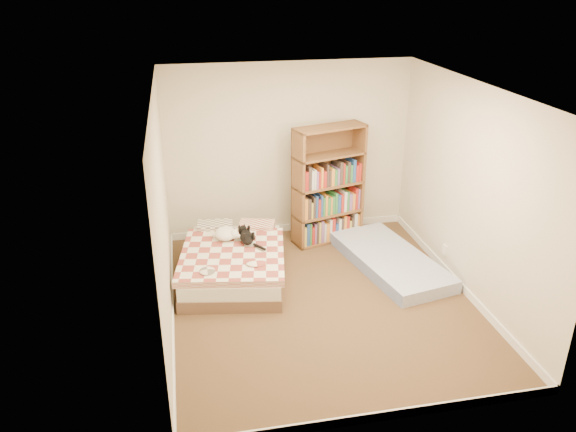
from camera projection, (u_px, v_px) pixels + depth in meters
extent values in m
cube|color=#48381F|center=(322.00, 300.00, 6.69)|extent=(3.50, 4.00, 0.01)
cube|color=white|center=(328.00, 90.00, 5.68)|extent=(3.50, 4.00, 0.01)
cube|color=beige|center=(289.00, 151.00, 7.98)|extent=(3.50, 0.01, 2.50)
cube|color=beige|center=(389.00, 299.00, 4.39)|extent=(3.50, 0.01, 2.50)
cube|color=beige|center=(163.00, 216.00, 5.87)|extent=(0.01, 4.00, 2.50)
cube|color=beige|center=(471.00, 192.00, 6.50)|extent=(0.01, 4.00, 2.50)
cube|color=white|center=(289.00, 227.00, 8.45)|extent=(3.50, 0.02, 0.10)
cube|color=white|center=(378.00, 416.00, 4.88)|extent=(3.50, 0.02, 0.10)
cube|color=white|center=(173.00, 312.00, 6.36)|extent=(0.02, 4.00, 0.10)
cube|color=white|center=(457.00, 282.00, 6.98)|extent=(0.02, 4.00, 0.10)
cube|color=white|center=(445.00, 250.00, 7.24)|extent=(0.03, 0.09, 0.13)
cube|color=brown|center=(234.00, 271.00, 7.17)|extent=(1.48, 1.90, 0.15)
cube|color=silver|center=(234.00, 260.00, 7.11)|extent=(1.45, 1.86, 0.17)
cube|color=#9F443B|center=(233.00, 251.00, 7.06)|extent=(1.48, 1.60, 0.09)
cube|color=#676057|center=(207.00, 229.00, 7.57)|extent=(0.52, 0.38, 0.13)
cube|color=#9F443B|center=(249.00, 226.00, 7.67)|extent=(0.52, 0.38, 0.13)
cube|color=brown|center=(295.00, 187.00, 7.77)|extent=(0.13, 0.34, 1.69)
cube|color=brown|center=(362.00, 183.00, 7.95)|extent=(0.13, 0.34, 1.69)
cube|color=brown|center=(326.00, 181.00, 8.00)|extent=(0.98, 0.30, 1.69)
cube|color=brown|center=(327.00, 238.00, 8.19)|extent=(1.07, 0.61, 0.03)
cube|color=brown|center=(328.00, 184.00, 7.86)|extent=(1.07, 0.61, 0.03)
cube|color=brown|center=(330.00, 128.00, 7.53)|extent=(1.07, 0.61, 0.03)
cube|color=#7083BC|center=(390.00, 260.00, 7.43)|extent=(1.21, 2.02, 0.17)
ellipsoid|color=black|center=(247.00, 237.00, 7.18)|extent=(0.21, 0.40, 0.12)
sphere|color=black|center=(245.00, 230.00, 7.36)|extent=(0.13, 0.13, 0.12)
cone|color=black|center=(242.00, 225.00, 7.36)|extent=(0.04, 0.04, 0.04)
cone|color=black|center=(247.00, 225.00, 7.37)|extent=(0.04, 0.04, 0.04)
cylinder|color=black|center=(257.00, 248.00, 6.98)|extent=(0.06, 0.22, 0.04)
ellipsoid|color=white|center=(226.00, 234.00, 7.24)|extent=(0.33, 0.36, 0.15)
sphere|color=white|center=(233.00, 235.00, 7.17)|extent=(0.14, 0.14, 0.12)
sphere|color=white|center=(237.00, 237.00, 7.14)|extent=(0.06, 0.06, 0.05)
sphere|color=white|center=(215.00, 234.00, 7.28)|extent=(0.08, 0.08, 0.07)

